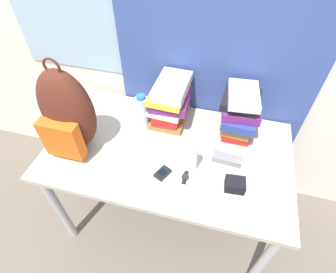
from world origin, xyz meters
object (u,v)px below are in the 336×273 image
at_px(camera_pouch, 235,185).
at_px(wristwatch, 185,177).
at_px(backpack, 67,114).
at_px(sports_bottle, 161,110).
at_px(sunglasses_case, 227,159).
at_px(cell_phone, 163,173).
at_px(water_bottle, 142,113).
at_px(sunscreen_bottle, 193,158).
at_px(book_stack_left, 170,102).
at_px(book_stack_center, 240,113).

relative_size(camera_pouch, wristwatch, 1.26).
xyz_separation_m(backpack, camera_pouch, (0.87, -0.06, -0.20)).
relative_size(sports_bottle, sunglasses_case, 1.75).
distance_m(cell_phone, camera_pouch, 0.36).
bearing_deg(wristwatch, water_bottle, 137.56).
height_order(backpack, sunglasses_case, backpack).
bearing_deg(water_bottle, wristwatch, -42.44).
distance_m(backpack, sunscreen_bottle, 0.66).
bearing_deg(book_stack_left, backpack, -143.50).
relative_size(book_stack_center, water_bottle, 1.20).
height_order(book_stack_center, sports_bottle, book_stack_center).
relative_size(book_stack_left, book_stack_center, 0.98).
bearing_deg(sunglasses_case, backpack, -173.54).
bearing_deg(water_bottle, book_stack_left, 37.00).
distance_m(sunglasses_case, camera_pouch, 0.16).
distance_m(sports_bottle, sunglasses_case, 0.45).
bearing_deg(camera_pouch, book_stack_left, 137.29).
xyz_separation_m(book_stack_left, camera_pouch, (0.42, -0.39, -0.11)).
xyz_separation_m(backpack, sports_bottle, (0.41, 0.26, -0.10)).
relative_size(book_stack_center, cell_phone, 2.88).
distance_m(book_stack_left, sports_bottle, 0.08).
height_order(sports_bottle, sunscreen_bottle, sports_bottle).
bearing_deg(sports_bottle, sunglasses_case, -22.51).
height_order(book_stack_center, cell_phone, book_stack_center).
bearing_deg(cell_phone, water_bottle, 124.19).
height_order(sunscreen_bottle, camera_pouch, sunscreen_bottle).
distance_m(water_bottle, sunscreen_bottle, 0.41).
bearing_deg(backpack, camera_pouch, -4.13).
distance_m(cell_phone, sunglasses_case, 0.35).
bearing_deg(sunglasses_case, book_stack_center, 83.83).
bearing_deg(sunscreen_bottle, wristwatch, -105.89).
height_order(sports_bottle, sunglasses_case, sports_bottle).
bearing_deg(sports_bottle, wristwatch, -56.56).
bearing_deg(sunglasses_case, sunscreen_bottle, -151.72).
xyz_separation_m(sunglasses_case, wristwatch, (-0.19, -0.16, -0.01)).
height_order(book_stack_left, book_stack_center, book_stack_center).
height_order(water_bottle, camera_pouch, water_bottle).
distance_m(backpack, wristwatch, 0.67).
distance_m(sports_bottle, wristwatch, 0.41).
relative_size(backpack, camera_pouch, 5.33).
distance_m(book_stack_center, wristwatch, 0.47).
bearing_deg(water_bottle, sports_bottle, 18.22).
bearing_deg(book_stack_center, book_stack_left, 179.64).
relative_size(water_bottle, wristwatch, 2.96).
bearing_deg(book_stack_left, cell_phone, -80.65).
relative_size(book_stack_left, wristwatch, 3.51).
xyz_separation_m(backpack, cell_phone, (0.51, -0.07, -0.22)).
height_order(camera_pouch, wristwatch, camera_pouch).
bearing_deg(sunscreen_bottle, sports_bottle, 132.18).
distance_m(water_bottle, wristwatch, 0.45).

